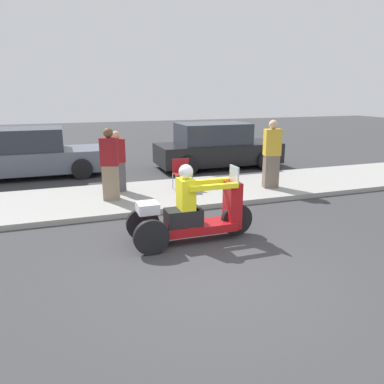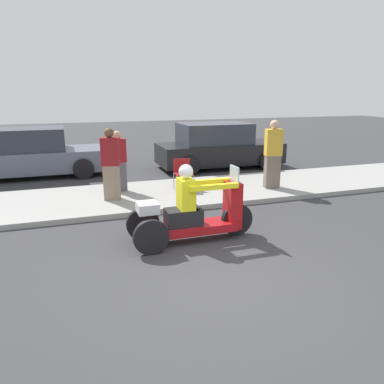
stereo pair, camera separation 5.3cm
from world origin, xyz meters
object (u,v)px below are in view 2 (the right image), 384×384
object	(u,v)px
motorcycle_trike	(192,214)
spectator_by_tree	(119,163)
spectator_near_curb	(273,156)
spectator_with_child	(111,166)
parked_car_lot_right	(218,147)
parked_car_lot_left	(27,154)
folding_chair_curbside	(183,171)

from	to	relation	value
motorcycle_trike	spectator_by_tree	world-z (taller)	spectator_by_tree
spectator_near_curb	spectator_with_child	size ratio (longest dim) A/B	1.05
spectator_with_child	parked_car_lot_right	size ratio (longest dim) A/B	0.39
spectator_by_tree	parked_car_lot_right	bearing A→B (deg)	34.22
parked_car_lot_left	spectator_with_child	bearing A→B (deg)	-61.21
spectator_near_curb	parked_car_lot_left	bearing A→B (deg)	147.09
folding_chair_curbside	parked_car_lot_left	xyz separation A→B (m)	(-4.08, 3.61, 0.11)
spectator_by_tree	parked_car_lot_left	size ratio (longest dim) A/B	0.32
parked_car_lot_right	spectator_near_curb	bearing A→B (deg)	-88.36
folding_chair_curbside	spectator_with_child	bearing A→B (deg)	-169.73
folding_chair_curbside	parked_car_lot_left	size ratio (longest dim) A/B	0.17
spectator_by_tree	parked_car_lot_right	distance (m)	4.71
spectator_by_tree	spectator_with_child	distance (m)	0.78
parked_car_lot_right	spectator_by_tree	bearing A→B (deg)	-145.78
spectator_with_child	folding_chair_curbside	distance (m)	1.96
spectator_with_child	spectator_near_curb	bearing A→B (deg)	-2.89
spectator_near_curb	spectator_with_child	distance (m)	4.28
motorcycle_trike	parked_car_lot_left	distance (m)	7.54
motorcycle_trike	spectator_by_tree	bearing A→B (deg)	102.93
spectator_by_tree	parked_car_lot_left	bearing A→B (deg)	127.20
motorcycle_trike	spectator_with_child	distance (m)	3.07
spectator_by_tree	parked_car_lot_right	size ratio (longest dim) A/B	0.36
motorcycle_trike	spectator_near_curb	world-z (taller)	spectator_near_curb
spectator_by_tree	folding_chair_curbside	distance (m)	1.69
spectator_with_child	parked_car_lot_right	bearing A→B (deg)	38.95
motorcycle_trike	folding_chair_curbside	world-z (taller)	motorcycle_trike
motorcycle_trike	folding_chair_curbside	bearing A→B (deg)	75.72
spectator_near_curb	parked_car_lot_left	xyz separation A→B (m)	(-6.45, 4.17, -0.27)
motorcycle_trike	parked_car_lot_right	xyz separation A→B (m)	(3.08, 6.20, 0.23)
motorcycle_trike	spectator_by_tree	xyz separation A→B (m)	(-0.82, 3.55, 0.37)
parked_car_lot_right	folding_chair_curbside	bearing A→B (deg)	-126.85
motorcycle_trike	parked_car_lot_right	bearing A→B (deg)	63.61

